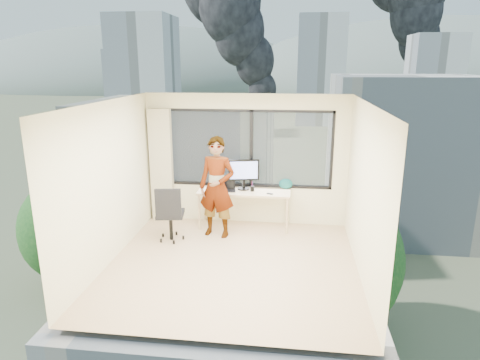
% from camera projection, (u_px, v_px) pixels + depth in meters
% --- Properties ---
extents(floor, '(4.00, 4.00, 0.01)m').
position_uv_depth(floor, '(232.00, 264.00, 6.87)').
color(floor, tan).
rests_on(floor, ground).
extents(ceiling, '(4.00, 4.00, 0.01)m').
position_uv_depth(ceiling, '(231.00, 103.00, 6.17)').
color(ceiling, white).
rests_on(ceiling, ground).
extents(wall_front, '(4.00, 0.01, 2.60)m').
position_uv_depth(wall_front, '(206.00, 240.00, 4.61)').
color(wall_front, beige).
rests_on(wall_front, ground).
extents(wall_left, '(0.01, 4.00, 2.60)m').
position_uv_depth(wall_left, '(109.00, 183.00, 6.76)').
color(wall_left, beige).
rests_on(wall_left, ground).
extents(wall_right, '(0.01, 4.00, 2.60)m').
position_uv_depth(wall_right, '(365.00, 193.00, 6.28)').
color(wall_right, beige).
rests_on(wall_right, ground).
extents(window_wall, '(3.30, 0.16, 1.55)m').
position_uv_depth(window_wall, '(249.00, 149.00, 8.37)').
color(window_wall, black).
rests_on(window_wall, ground).
extents(curtain, '(0.45, 0.14, 2.30)m').
position_uv_depth(curtain, '(162.00, 166.00, 8.57)').
color(curtain, beige).
rests_on(curtain, floor).
extents(desk, '(1.80, 0.60, 0.75)m').
position_uv_depth(desk, '(244.00, 209.00, 8.36)').
color(desk, beige).
rests_on(desk, floor).
extents(chair, '(0.62, 0.62, 1.06)m').
position_uv_depth(chair, '(170.00, 212.00, 7.70)').
color(chair, black).
rests_on(chair, floor).
extents(person, '(0.77, 0.58, 1.89)m').
position_uv_depth(person, '(217.00, 187.00, 7.81)').
color(person, '#2D2D33').
rests_on(person, floor).
extents(monitor, '(0.62, 0.26, 0.61)m').
position_uv_depth(monitor, '(244.00, 174.00, 8.28)').
color(monitor, black).
rests_on(monitor, desk).
extents(game_console, '(0.38, 0.33, 0.08)m').
position_uv_depth(game_console, '(225.00, 185.00, 8.53)').
color(game_console, white).
rests_on(game_console, desk).
extents(laptop, '(0.35, 0.36, 0.19)m').
position_uv_depth(laptop, '(228.00, 186.00, 8.22)').
color(laptop, black).
rests_on(laptop, desk).
extents(cellphone, '(0.13, 0.09, 0.01)m').
position_uv_depth(cellphone, '(270.00, 194.00, 8.05)').
color(cellphone, black).
rests_on(cellphone, desk).
extents(pen_cup, '(0.10, 0.10, 0.10)m').
position_uv_depth(pen_cup, '(252.00, 189.00, 8.22)').
color(pen_cup, black).
rests_on(pen_cup, desk).
extents(handbag, '(0.29, 0.17, 0.21)m').
position_uv_depth(handbag, '(286.00, 184.00, 8.36)').
color(handbag, '#0B4147').
rests_on(handbag, desk).
extents(exterior_ground, '(400.00, 400.00, 0.04)m').
position_uv_depth(exterior_ground, '(290.00, 123.00, 125.33)').
color(exterior_ground, '#515B3D').
rests_on(exterior_ground, ground).
extents(near_bldg_a, '(16.00, 12.00, 14.00)m').
position_uv_depth(near_bldg_a, '(182.00, 178.00, 38.51)').
color(near_bldg_a, beige).
rests_on(near_bldg_a, exterior_ground).
extents(near_bldg_b, '(14.00, 13.00, 16.00)m').
position_uv_depth(near_bldg_b, '(401.00, 155.00, 43.35)').
color(near_bldg_b, silver).
rests_on(near_bldg_b, exterior_ground).
extents(far_tower_a, '(14.00, 14.00, 28.00)m').
position_uv_depth(far_tower_a, '(145.00, 77.00, 101.92)').
color(far_tower_a, silver).
rests_on(far_tower_a, exterior_ground).
extents(far_tower_b, '(13.00, 13.00, 30.00)m').
position_uv_depth(far_tower_b, '(320.00, 71.00, 120.35)').
color(far_tower_b, silver).
rests_on(far_tower_b, exterior_ground).
extents(far_tower_c, '(15.00, 15.00, 26.00)m').
position_uv_depth(far_tower_c, '(433.00, 76.00, 135.52)').
color(far_tower_c, silver).
rests_on(far_tower_c, exterior_ground).
extents(far_tower_d, '(16.00, 14.00, 22.00)m').
position_uv_depth(far_tower_d, '(131.00, 80.00, 158.32)').
color(far_tower_d, silver).
rests_on(far_tower_d, exterior_ground).
extents(hill_a, '(288.00, 216.00, 90.00)m').
position_uv_depth(hill_a, '(139.00, 86.00, 331.03)').
color(hill_a, slate).
rests_on(hill_a, exterior_ground).
extents(hill_b, '(300.00, 220.00, 96.00)m').
position_uv_depth(hill_b, '(433.00, 88.00, 304.42)').
color(hill_b, slate).
rests_on(hill_b, exterior_ground).
extents(tree_a, '(7.00, 7.00, 8.00)m').
position_uv_depth(tree_a, '(68.00, 240.00, 32.51)').
color(tree_a, '#184A1C').
rests_on(tree_a, exterior_ground).
extents(tree_b, '(7.60, 7.60, 9.00)m').
position_uv_depth(tree_b, '(338.00, 275.00, 26.13)').
color(tree_b, '#184A1C').
rests_on(tree_b, exterior_ground).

